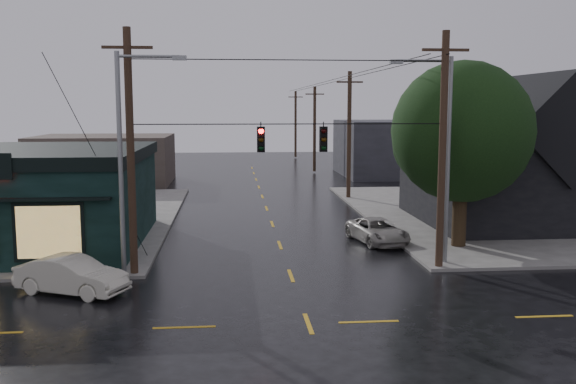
{
  "coord_description": "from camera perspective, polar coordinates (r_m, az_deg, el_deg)",
  "views": [
    {
      "loc": [
        -2.46,
        -19.96,
        7.0
      ],
      "look_at": [
        -0.27,
        4.38,
        3.75
      ],
      "focal_mm": 40.0,
      "sensor_mm": 36.0,
      "label": 1
    }
  ],
  "objects": [
    {
      "name": "ground_plane",
      "position": [
        21.29,
        1.81,
        -11.62
      ],
      "size": [
        160.0,
        160.0,
        0.0
      ],
      "primitive_type": "plane",
      "color": "black"
    },
    {
      "name": "sidewalk_ne",
      "position": [
        46.36,
        23.92,
        -1.68
      ],
      "size": [
        28.0,
        28.0,
        0.15
      ],
      "primitive_type": "cube",
      "color": "#5F5D58",
      "rests_on": "ground"
    },
    {
      "name": "ne_building",
      "position": [
        40.95,
        20.14,
        3.57
      ],
      "size": [
        12.6,
        11.6,
        8.75
      ],
      "color": "black",
      "rests_on": "ground"
    },
    {
      "name": "corner_tree",
      "position": [
        32.44,
        15.23,
        5.16
      ],
      "size": [
        6.9,
        6.9,
        9.11
      ],
      "color": "black",
      "rests_on": "ground"
    },
    {
      "name": "utility_pole_nw",
      "position": [
        27.67,
        -13.48,
        -7.29
      ],
      "size": [
        2.0,
        0.32,
        10.15
      ],
      "primitive_type": null,
      "color": "black",
      "rests_on": "ground"
    },
    {
      "name": "utility_pole_ne",
      "position": [
        28.8,
        13.24,
        -6.7
      ],
      "size": [
        2.0,
        0.32,
        10.15
      ],
      "primitive_type": null,
      "color": "black",
      "rests_on": "ground"
    },
    {
      "name": "utility_pole_far_a",
      "position": [
        49.29,
        5.38,
        -0.63
      ],
      "size": [
        2.0,
        0.32,
        9.65
      ],
      "primitive_type": null,
      "color": "black",
      "rests_on": "ground"
    },
    {
      "name": "utility_pole_far_b",
      "position": [
        68.9,
        2.36,
        1.73
      ],
      "size": [
        2.0,
        0.32,
        9.15
      ],
      "primitive_type": null,
      "color": "black",
      "rests_on": "ground"
    },
    {
      "name": "utility_pole_far_c",
      "position": [
        88.69,
        0.67,
        3.04
      ],
      "size": [
        2.0,
        0.32,
        9.15
      ],
      "primitive_type": null,
      "color": "black",
      "rests_on": "ground"
    },
    {
      "name": "span_signal_assembly",
      "position": [
        26.62,
        0.37,
        4.77
      ],
      "size": [
        13.0,
        0.48,
        1.23
      ],
      "color": "black",
      "rests_on": "ground"
    },
    {
      "name": "streetlight_nw",
      "position": [
        27.04,
        -14.33,
        -7.67
      ],
      "size": [
        5.4,
        0.3,
        9.15
      ],
      "primitive_type": null,
      "color": "gray",
      "rests_on": "ground"
    },
    {
      "name": "streetlight_ne",
      "position": [
        29.6,
        13.74,
        -6.33
      ],
      "size": [
        5.4,
        0.3,
        9.15
      ],
      "primitive_type": null,
      "color": "gray",
      "rests_on": "ground"
    },
    {
      "name": "bg_building_west",
      "position": [
        61.25,
        -16.01,
        2.78
      ],
      "size": [
        12.0,
        10.0,
        4.4
      ],
      "primitive_type": "cube",
      "color": "#41372F",
      "rests_on": "ground"
    },
    {
      "name": "bg_building_east",
      "position": [
        67.66,
        10.72,
        3.88
      ],
      "size": [
        14.0,
        12.0,
        5.6
      ],
      "primitive_type": "cube",
      "color": "#2A2A2F",
      "rests_on": "ground"
    },
    {
      "name": "sedan_cream",
      "position": [
        25.63,
        -18.69,
        -7.03
      ],
      "size": [
        4.56,
        3.18,
        1.43
      ],
      "primitive_type": "imported",
      "rotation": [
        0.0,
        0.0,
        1.14
      ],
      "color": "beige",
      "rests_on": "ground"
    },
    {
      "name": "suv_silver",
      "position": [
        33.6,
        7.96,
        -3.44
      ],
      "size": [
        2.92,
        4.81,
        1.25
      ],
      "primitive_type": "imported",
      "rotation": [
        0.0,
        0.0,
        0.2
      ],
      "color": "gray",
      "rests_on": "ground"
    }
  ]
}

